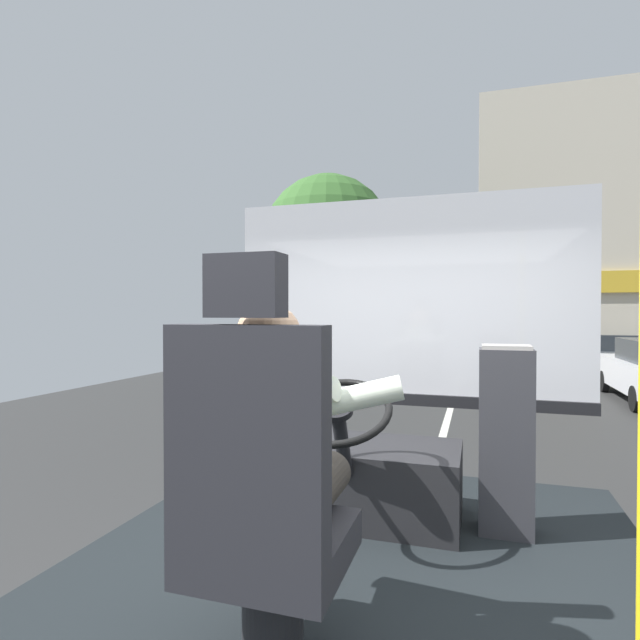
# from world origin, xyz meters

# --- Properties ---
(ground) EXTENTS (18.00, 44.00, 0.06)m
(ground) POSITION_xyz_m (0.00, 8.80, -0.02)
(ground) COLOR #2F2F2F
(driver_seat) EXTENTS (0.48, 0.48, 1.30)m
(driver_seat) POSITION_xyz_m (-0.13, -0.57, 1.32)
(driver_seat) COLOR black
(driver_seat) RESTS_ON bus_floor
(bus_driver) EXTENTS (0.78, 0.56, 0.72)m
(bus_driver) POSITION_xyz_m (-0.13, -0.45, 1.47)
(bus_driver) COLOR #332D28
(bus_driver) RESTS_ON driver_seat
(steering_console) EXTENTS (1.10, 0.97, 0.80)m
(steering_console) POSITION_xyz_m (-0.13, 0.72, 1.00)
(steering_console) COLOR black
(steering_console) RESTS_ON bus_floor
(fare_box) EXTENTS (0.26, 0.21, 0.96)m
(fare_box) POSITION_xyz_m (0.64, 0.76, 1.25)
(fare_box) COLOR #333338
(fare_box) RESTS_ON bus_floor
(windshield_panel) EXTENTS (2.50, 0.08, 1.48)m
(windshield_panel) POSITION_xyz_m (0.00, 1.62, 1.82)
(windshield_panel) COLOR silver
(street_tree) EXTENTS (3.54, 3.54, 5.68)m
(street_tree) POSITION_xyz_m (-3.48, 11.31, 3.90)
(street_tree) COLOR #4C3828
(street_tree) RESTS_ON ground
(parked_car_charcoal) EXTENTS (1.90, 4.05, 1.26)m
(parked_car_charcoal) POSITION_xyz_m (4.46, 14.61, 0.65)
(parked_car_charcoal) COLOR #474C51
(parked_car_charcoal) RESTS_ON ground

